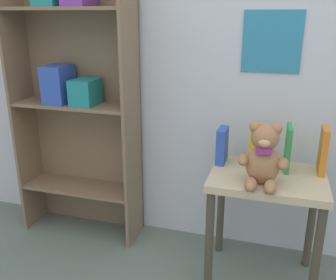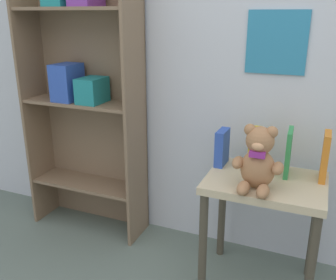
% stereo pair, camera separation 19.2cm
% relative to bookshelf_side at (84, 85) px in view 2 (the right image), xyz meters
% --- Properties ---
extents(wall_back, '(4.80, 0.07, 2.50)m').
position_rel_bookshelf_side_xyz_m(wall_back, '(0.86, 0.14, 0.34)').
color(wall_back, silver).
rests_on(wall_back, ground_plane).
extents(bookshelf_side, '(0.72, 0.25, 1.63)m').
position_rel_bookshelf_side_xyz_m(bookshelf_side, '(0.00, 0.00, 0.00)').
color(bookshelf_side, '#7F664C').
rests_on(bookshelf_side, ground_plane).
extents(display_table, '(0.54, 0.41, 0.58)m').
position_rel_bookshelf_side_xyz_m(display_table, '(1.11, -0.20, -0.43)').
color(display_table, beige).
rests_on(display_table, ground_plane).
extents(teddy_bear, '(0.22, 0.20, 0.29)m').
position_rel_bookshelf_side_xyz_m(teddy_bear, '(1.08, -0.30, -0.20)').
color(teddy_bear, '#A8754C').
rests_on(teddy_bear, display_table).
extents(book_standing_blue, '(0.05, 0.13, 0.18)m').
position_rel_bookshelf_side_xyz_m(book_standing_blue, '(0.87, -0.09, -0.24)').
color(book_standing_blue, '#2D51B7').
rests_on(book_standing_blue, display_table).
extents(book_standing_yellow, '(0.05, 0.13, 0.20)m').
position_rel_bookshelf_side_xyz_m(book_standing_yellow, '(1.03, -0.08, -0.23)').
color(book_standing_yellow, gold).
rests_on(book_standing_yellow, display_table).
extents(book_standing_green, '(0.03, 0.15, 0.22)m').
position_rel_bookshelf_side_xyz_m(book_standing_green, '(1.19, -0.09, -0.22)').
color(book_standing_green, '#33934C').
rests_on(book_standing_green, display_table).
extents(book_standing_orange, '(0.03, 0.13, 0.22)m').
position_rel_bookshelf_side_xyz_m(book_standing_orange, '(1.35, -0.09, -0.21)').
color(book_standing_orange, orange).
rests_on(book_standing_orange, display_table).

